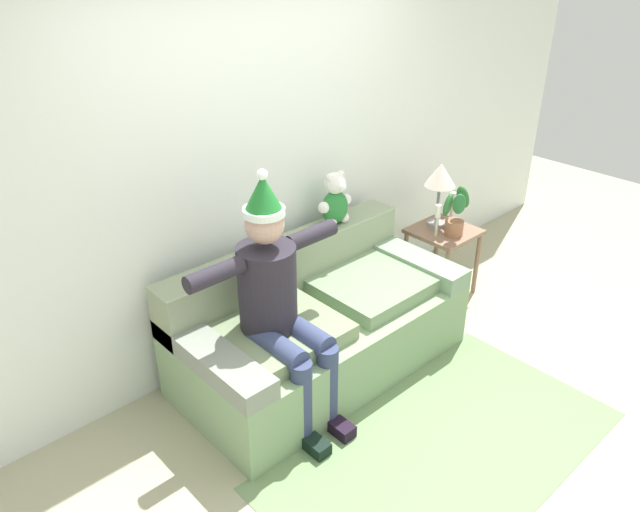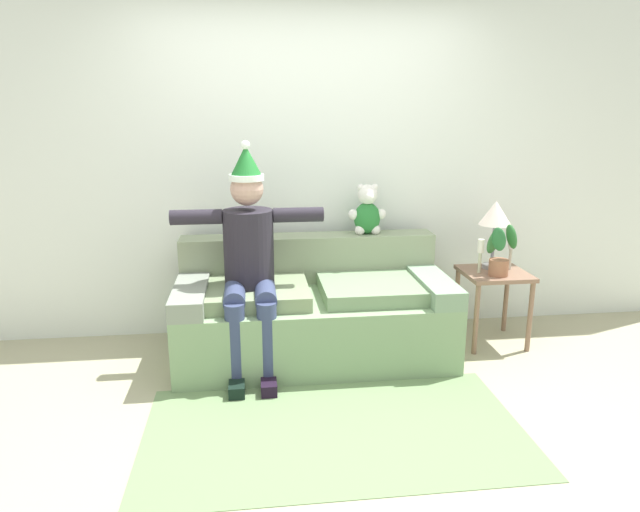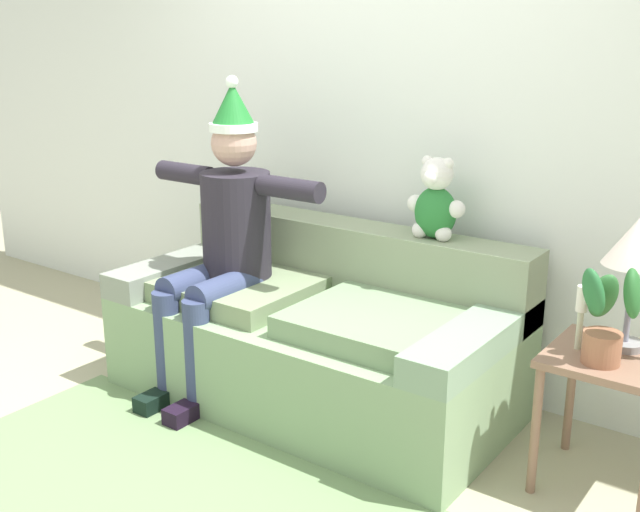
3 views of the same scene
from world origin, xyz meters
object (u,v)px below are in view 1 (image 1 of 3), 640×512
object	(u,v)px
table_lamp	(440,178)
candle_tall	(438,216)
side_table	(443,241)
potted_plant	(456,213)
person_seated	(278,300)
teddy_bear	(335,201)
couch	(317,324)
candle_short	(452,204)

from	to	relation	value
table_lamp	candle_tall	size ratio (longest dim) A/B	2.03
side_table	potted_plant	bearing A→B (deg)	-100.21
person_seated	candle_tall	bearing A→B (deg)	5.77
side_table	teddy_bear	bearing A→B (deg)	163.24
candle_tall	person_seated	bearing A→B (deg)	-174.23
potted_plant	table_lamp	bearing A→B (deg)	81.02
couch	candle_short	distance (m)	1.55
table_lamp	side_table	bearing A→B (deg)	-97.66
table_lamp	candle_tall	xyz separation A→B (m)	(-0.14, -0.11, -0.24)
person_seated	candle_tall	distance (m)	1.69
table_lamp	candle_tall	bearing A→B (deg)	-141.99
couch	person_seated	size ratio (longest dim) A/B	1.24
table_lamp	candle_tall	world-z (taller)	table_lamp
person_seated	potted_plant	distance (m)	1.80
side_table	potted_plant	world-z (taller)	potted_plant
couch	side_table	size ratio (longest dim) A/B	3.40
couch	potted_plant	xyz separation A→B (m)	(1.35, -0.07, 0.42)
table_lamp	teddy_bear	bearing A→B (deg)	168.81
side_table	candle_short	xyz separation A→B (m)	(0.13, 0.04, 0.27)
person_seated	table_lamp	bearing A→B (deg)	8.79
person_seated	teddy_bear	size ratio (longest dim) A/B	4.03
side_table	potted_plant	xyz separation A→B (m)	(-0.02, -0.10, 0.28)
person_seated	candle_short	distance (m)	1.96
potted_plant	couch	bearing A→B (deg)	177.03
table_lamp	candle_tall	distance (m)	0.30
couch	candle_tall	xyz separation A→B (m)	(1.24, 0.01, 0.40)
side_table	candle_tall	xyz separation A→B (m)	(-0.13, -0.02, 0.26)
teddy_bear	candle_short	size ratio (longest dim) A/B	1.46
side_table	table_lamp	bearing A→B (deg)	82.34
couch	potted_plant	size ratio (longest dim) A/B	4.92
couch	candle_short	world-z (taller)	candle_short
teddy_bear	candle_tall	bearing A→B (deg)	-20.64
person_seated	potted_plant	world-z (taller)	person_seated
candle_tall	candle_short	bearing A→B (deg)	12.87
person_seated	candle_tall	world-z (taller)	person_seated
couch	table_lamp	distance (m)	1.52
side_table	potted_plant	distance (m)	0.30
teddy_bear	table_lamp	size ratio (longest dim) A/B	0.74
teddy_bear	candle_short	bearing A→B (deg)	-12.70
teddy_bear	couch	bearing A→B (deg)	-145.78
person_seated	teddy_bear	world-z (taller)	person_seated
table_lamp	potted_plant	distance (m)	0.29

